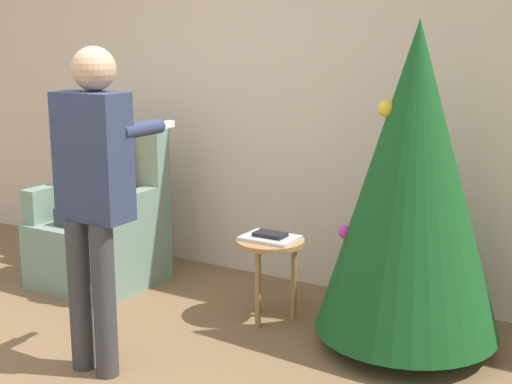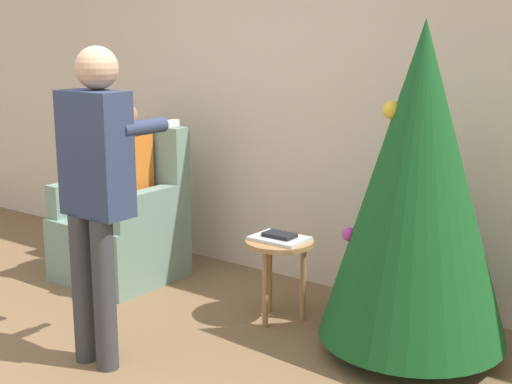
{
  "view_description": "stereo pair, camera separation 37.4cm",
  "coord_description": "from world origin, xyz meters",
  "px_view_note": "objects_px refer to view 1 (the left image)",
  "views": [
    {
      "loc": [
        2.52,
        -2.17,
        1.77
      ],
      "look_at": [
        0.66,
        0.97,
        0.95
      ],
      "focal_mm": 50.0,
      "sensor_mm": 36.0,
      "label": 1
    },
    {
      "loc": [
        2.83,
        -1.97,
        1.77
      ],
      "look_at": [
        0.66,
        0.97,
        0.95
      ],
      "focal_mm": 50.0,
      "sensor_mm": 36.0,
      "label": 2
    }
  ],
  "objects_px": {
    "person_seated": "(97,186)",
    "person_standing": "(94,183)",
    "side_stool": "(270,252)",
    "armchair": "(103,231)",
    "christmas_tree": "(412,181)"
  },
  "relations": [
    {
      "from": "armchair",
      "to": "side_stool",
      "type": "height_order",
      "value": "armchair"
    },
    {
      "from": "armchair",
      "to": "christmas_tree",
      "type": "bearing_deg",
      "value": 1.22
    },
    {
      "from": "armchair",
      "to": "side_stool",
      "type": "relative_size",
      "value": 2.13
    },
    {
      "from": "armchair",
      "to": "person_seated",
      "type": "bearing_deg",
      "value": -90.0
    },
    {
      "from": "christmas_tree",
      "to": "side_stool",
      "type": "distance_m",
      "value": 1.02
    },
    {
      "from": "person_seated",
      "to": "christmas_tree",
      "type": "bearing_deg",
      "value": 2.14
    },
    {
      "from": "christmas_tree",
      "to": "armchair",
      "type": "height_order",
      "value": "christmas_tree"
    },
    {
      "from": "christmas_tree",
      "to": "person_seated",
      "type": "distance_m",
      "value": 2.26
    },
    {
      "from": "armchair",
      "to": "person_standing",
      "type": "height_order",
      "value": "person_standing"
    },
    {
      "from": "armchair",
      "to": "person_standing",
      "type": "xyz_separation_m",
      "value": [
        0.93,
        -1.03,
        0.64
      ]
    },
    {
      "from": "person_seated",
      "to": "side_stool",
      "type": "relative_size",
      "value": 2.48
    },
    {
      "from": "armchair",
      "to": "person_seated",
      "type": "xyz_separation_m",
      "value": [
        0.0,
        -0.04,
        0.34
      ]
    },
    {
      "from": "person_seated",
      "to": "person_standing",
      "type": "height_order",
      "value": "person_standing"
    },
    {
      "from": "side_stool",
      "to": "person_standing",
      "type": "bearing_deg",
      "value": -113.1
    },
    {
      "from": "person_seated",
      "to": "person_standing",
      "type": "distance_m",
      "value": 1.4
    }
  ]
}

